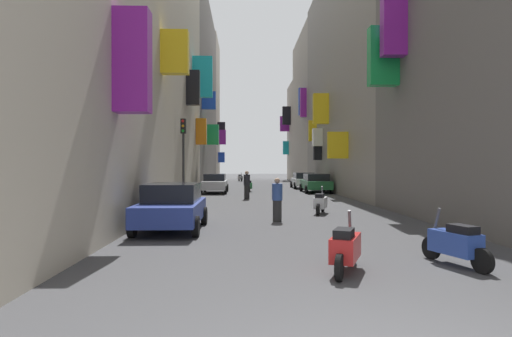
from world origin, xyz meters
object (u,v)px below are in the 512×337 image
object	(u,v)px
scooter_red	(345,248)
scooter_white	(320,203)
parked_car_silver	(215,183)
pedestrian_crossing	(247,185)
pedestrian_near_left	(277,200)
scooter_blue	(456,243)
traffic_light_near_corner	(183,146)
scooter_silver	(240,178)
scooter_green	(249,186)
parked_car_blue	(172,206)
parked_car_white	(303,180)
parked_car_green	(316,183)

from	to	relation	value
scooter_red	scooter_white	distance (m)	9.89
scooter_white	parked_car_silver	bearing A→B (deg)	110.98
pedestrian_crossing	pedestrian_near_left	size ratio (longest dim) A/B	1.08
parked_car_silver	pedestrian_crossing	distance (m)	6.50
scooter_white	pedestrian_near_left	world-z (taller)	pedestrian_near_left
scooter_blue	scooter_red	bearing A→B (deg)	-169.77
parked_car_silver	traffic_light_near_corner	size ratio (longest dim) A/B	1.01
scooter_silver	scooter_green	distance (m)	21.65
parked_car_blue	scooter_blue	distance (m)	8.20
scooter_blue	scooter_white	distance (m)	9.45
scooter_silver	scooter_blue	world-z (taller)	same
parked_car_blue	scooter_silver	distance (m)	41.51
pedestrian_crossing	parked_car_white	bearing A→B (deg)	67.28
scooter_blue	scooter_white	xyz separation A→B (m)	(-1.03, 9.39, 0.00)
scooter_white	pedestrian_crossing	size ratio (longest dim) A/B	1.03
parked_car_silver	scooter_silver	world-z (taller)	parked_car_silver
scooter_white	scooter_blue	bearing A→B (deg)	-83.72
parked_car_white	scooter_white	distance (m)	20.05
pedestrian_near_left	scooter_red	bearing A→B (deg)	-84.56
parked_car_green	parked_car_silver	bearing A→B (deg)	-178.17
pedestrian_crossing	traffic_light_near_corner	xyz separation A→B (m)	(-3.27, -3.60, 2.14)
scooter_silver	pedestrian_crossing	bearing A→B (deg)	-88.87
scooter_silver	scooter_blue	xyz separation A→B (m)	(4.62, -46.48, -0.00)
pedestrian_crossing	scooter_blue	bearing A→B (deg)	-76.74
pedestrian_near_left	traffic_light_near_corner	size ratio (longest dim) A/B	0.36
scooter_blue	traffic_light_near_corner	xyz separation A→B (m)	(-7.32, 13.57, 2.53)
parked_car_silver	scooter_blue	bearing A→B (deg)	-74.73
scooter_white	pedestrian_crossing	bearing A→B (deg)	111.17
scooter_red	traffic_light_near_corner	bearing A→B (deg)	109.65
scooter_silver	traffic_light_near_corner	size ratio (longest dim) A/B	0.41
parked_car_silver	scooter_red	size ratio (longest dim) A/B	2.49
parked_car_silver	scooter_silver	distance (m)	23.31
parked_car_green	scooter_white	xyz separation A→B (m)	(-2.20, -14.09, -0.28)
scooter_blue	pedestrian_near_left	size ratio (longest dim) A/B	1.12
parked_car_blue	pedestrian_crossing	bearing A→B (deg)	78.62
parked_car_white	pedestrian_crossing	xyz separation A→B (m)	(-5.10, -12.17, 0.11)
parked_car_green	parked_car_silver	world-z (taller)	parked_car_green
scooter_green	pedestrian_crossing	bearing A→B (deg)	-91.73
scooter_blue	scooter_green	world-z (taller)	same
parked_car_silver	pedestrian_near_left	xyz separation A→B (m)	(3.31, -16.23, 0.04)
scooter_red	pedestrian_crossing	size ratio (longest dim) A/B	1.05
parked_car_green	parked_car_white	world-z (taller)	parked_car_green
scooter_silver	pedestrian_near_left	xyz separation A→B (m)	(1.59, -39.47, 0.32)
traffic_light_near_corner	parked_car_silver	bearing A→B (deg)	84.25
parked_car_silver	parked_car_white	bearing A→B (deg)	39.47
scooter_red	pedestrian_near_left	world-z (taller)	pedestrian_near_left
parked_car_green	scooter_silver	size ratio (longest dim) A/B	2.36
parked_car_blue	pedestrian_crossing	xyz separation A→B (m)	(2.44, 12.15, 0.09)
scooter_silver	scooter_white	bearing A→B (deg)	-84.48
parked_car_silver	parked_car_green	bearing A→B (deg)	1.83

